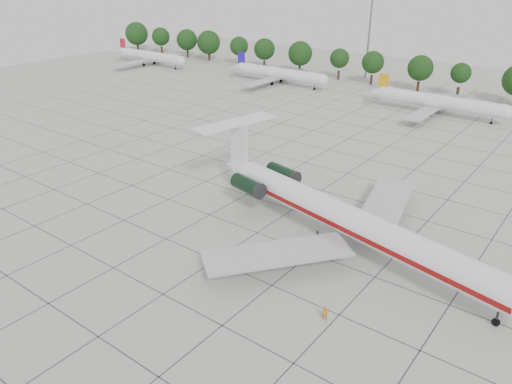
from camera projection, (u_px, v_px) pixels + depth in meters
ground at (257, 233)px, 62.69m from camera, size 260.00×260.00×0.00m
apron_joints at (318, 193)px, 73.51m from camera, size 170.00×170.00×0.02m
main_airliner at (339, 215)px, 58.84m from camera, size 45.23×35.08×10.72m
ground_crew at (325, 313)px, 47.21m from camera, size 0.66×0.58×1.53m
bg_airliner_a at (150, 56)px, 161.21m from camera, size 28.24×27.20×7.40m
bg_airliner_b at (279, 74)px, 136.63m from camera, size 28.24×27.20×7.40m
bg_airliner_c at (439, 102)px, 109.21m from camera, size 28.24×27.20×7.40m
tree_line at (420, 68)px, 127.94m from camera, size 249.86×8.44×10.22m
floodlight_mast at (370, 27)px, 139.53m from camera, size 1.60×1.60×25.45m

